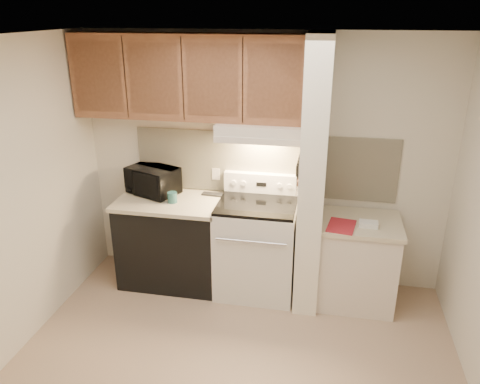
# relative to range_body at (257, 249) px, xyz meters

# --- Properties ---
(floor) EXTENTS (3.60, 3.60, 0.00)m
(floor) POSITION_rel_range_body_xyz_m (0.00, -1.16, -0.46)
(floor) COLOR tan
(floor) RESTS_ON ground
(ceiling) EXTENTS (3.60, 3.60, 0.00)m
(ceiling) POSITION_rel_range_body_xyz_m (0.00, -1.16, 2.04)
(ceiling) COLOR white
(ceiling) RESTS_ON wall_back
(wall_back) EXTENTS (3.60, 2.50, 0.02)m
(wall_back) POSITION_rel_range_body_xyz_m (0.00, 0.34, 0.79)
(wall_back) COLOR beige
(wall_back) RESTS_ON floor
(wall_left) EXTENTS (0.02, 3.00, 2.50)m
(wall_left) POSITION_rel_range_body_xyz_m (-1.80, -1.16, 0.79)
(wall_left) COLOR beige
(wall_left) RESTS_ON floor
(backsplash) EXTENTS (2.60, 0.02, 0.63)m
(backsplash) POSITION_rel_range_body_xyz_m (0.00, 0.33, 0.78)
(backsplash) COLOR beige
(backsplash) RESTS_ON wall_back
(range_body) EXTENTS (0.76, 0.65, 0.92)m
(range_body) POSITION_rel_range_body_xyz_m (0.00, 0.00, 0.00)
(range_body) COLOR silver
(range_body) RESTS_ON floor
(oven_window) EXTENTS (0.50, 0.01, 0.30)m
(oven_window) POSITION_rel_range_body_xyz_m (0.00, -0.32, 0.04)
(oven_window) COLOR black
(oven_window) RESTS_ON range_body
(oven_handle) EXTENTS (0.65, 0.02, 0.02)m
(oven_handle) POSITION_rel_range_body_xyz_m (0.00, -0.35, 0.26)
(oven_handle) COLOR silver
(oven_handle) RESTS_ON range_body
(cooktop) EXTENTS (0.74, 0.64, 0.03)m
(cooktop) POSITION_rel_range_body_xyz_m (0.00, 0.00, 0.48)
(cooktop) COLOR black
(cooktop) RESTS_ON range_body
(range_backguard) EXTENTS (0.76, 0.08, 0.20)m
(range_backguard) POSITION_rel_range_body_xyz_m (0.00, 0.28, 0.59)
(range_backguard) COLOR silver
(range_backguard) RESTS_ON range_body
(range_display) EXTENTS (0.10, 0.01, 0.04)m
(range_display) POSITION_rel_range_body_xyz_m (0.00, 0.24, 0.59)
(range_display) COLOR black
(range_display) RESTS_ON range_backguard
(range_knob_left_outer) EXTENTS (0.05, 0.02, 0.05)m
(range_knob_left_outer) POSITION_rel_range_body_xyz_m (-0.28, 0.24, 0.59)
(range_knob_left_outer) COLOR silver
(range_knob_left_outer) RESTS_ON range_backguard
(range_knob_left_inner) EXTENTS (0.05, 0.02, 0.05)m
(range_knob_left_inner) POSITION_rel_range_body_xyz_m (-0.18, 0.24, 0.59)
(range_knob_left_inner) COLOR silver
(range_knob_left_inner) RESTS_ON range_backguard
(range_knob_right_inner) EXTENTS (0.05, 0.02, 0.05)m
(range_knob_right_inner) POSITION_rel_range_body_xyz_m (0.18, 0.24, 0.59)
(range_knob_right_inner) COLOR silver
(range_knob_right_inner) RESTS_ON range_backguard
(range_knob_right_outer) EXTENTS (0.05, 0.02, 0.05)m
(range_knob_right_outer) POSITION_rel_range_body_xyz_m (0.28, 0.24, 0.59)
(range_knob_right_outer) COLOR silver
(range_knob_right_outer) RESTS_ON range_backguard
(dishwasher_front) EXTENTS (1.00, 0.63, 0.87)m
(dishwasher_front) POSITION_rel_range_body_xyz_m (-0.88, 0.01, -0.03)
(dishwasher_front) COLOR black
(dishwasher_front) RESTS_ON floor
(left_countertop) EXTENTS (1.04, 0.67, 0.04)m
(left_countertop) POSITION_rel_range_body_xyz_m (-0.88, 0.01, 0.43)
(left_countertop) COLOR beige
(left_countertop) RESTS_ON dishwasher_front
(spoon_rest) EXTENTS (0.25, 0.10, 0.02)m
(spoon_rest) POSITION_rel_range_body_xyz_m (-0.48, 0.21, 0.46)
(spoon_rest) COLOR black
(spoon_rest) RESTS_ON left_countertop
(teal_jar) EXTENTS (0.10, 0.10, 0.10)m
(teal_jar) POSITION_rel_range_body_xyz_m (-0.83, -0.05, 0.50)
(teal_jar) COLOR #275959
(teal_jar) RESTS_ON left_countertop
(outlet) EXTENTS (0.08, 0.01, 0.12)m
(outlet) POSITION_rel_range_body_xyz_m (-0.48, 0.32, 0.64)
(outlet) COLOR beige
(outlet) RESTS_ON backsplash
(microwave) EXTENTS (0.58, 0.50, 0.27)m
(microwave) POSITION_rel_range_body_xyz_m (-1.10, 0.15, 0.59)
(microwave) COLOR black
(microwave) RESTS_ON left_countertop
(partition_pillar) EXTENTS (0.22, 0.70, 2.50)m
(partition_pillar) POSITION_rel_range_body_xyz_m (0.51, -0.01, 0.79)
(partition_pillar) COLOR white
(partition_pillar) RESTS_ON floor
(pillar_trim) EXTENTS (0.01, 0.70, 0.04)m
(pillar_trim) POSITION_rel_range_body_xyz_m (0.39, -0.01, 0.84)
(pillar_trim) COLOR brown
(pillar_trim) RESTS_ON partition_pillar
(knife_strip) EXTENTS (0.02, 0.42, 0.04)m
(knife_strip) POSITION_rel_range_body_xyz_m (0.39, -0.06, 0.86)
(knife_strip) COLOR black
(knife_strip) RESTS_ON partition_pillar
(knife_blade_a) EXTENTS (0.01, 0.03, 0.16)m
(knife_blade_a) POSITION_rel_range_body_xyz_m (0.38, -0.21, 0.76)
(knife_blade_a) COLOR silver
(knife_blade_a) RESTS_ON knife_strip
(knife_handle_a) EXTENTS (0.02, 0.02, 0.10)m
(knife_handle_a) POSITION_rel_range_body_xyz_m (0.38, -0.22, 0.91)
(knife_handle_a) COLOR black
(knife_handle_a) RESTS_ON knife_strip
(knife_blade_b) EXTENTS (0.01, 0.04, 0.18)m
(knife_blade_b) POSITION_rel_range_body_xyz_m (0.38, -0.14, 0.75)
(knife_blade_b) COLOR silver
(knife_blade_b) RESTS_ON knife_strip
(knife_handle_b) EXTENTS (0.02, 0.02, 0.10)m
(knife_handle_b) POSITION_rel_range_body_xyz_m (0.38, -0.15, 0.91)
(knife_handle_b) COLOR black
(knife_handle_b) RESTS_ON knife_strip
(knife_blade_c) EXTENTS (0.01, 0.04, 0.20)m
(knife_blade_c) POSITION_rel_range_body_xyz_m (0.38, -0.05, 0.74)
(knife_blade_c) COLOR silver
(knife_blade_c) RESTS_ON knife_strip
(knife_handle_c) EXTENTS (0.02, 0.02, 0.10)m
(knife_handle_c) POSITION_rel_range_body_xyz_m (0.38, -0.07, 0.91)
(knife_handle_c) COLOR black
(knife_handle_c) RESTS_ON knife_strip
(knife_blade_d) EXTENTS (0.01, 0.04, 0.16)m
(knife_blade_d) POSITION_rel_range_body_xyz_m (0.38, 0.02, 0.76)
(knife_blade_d) COLOR silver
(knife_blade_d) RESTS_ON knife_strip
(knife_handle_d) EXTENTS (0.02, 0.02, 0.10)m
(knife_handle_d) POSITION_rel_range_body_xyz_m (0.38, 0.02, 0.91)
(knife_handle_d) COLOR black
(knife_handle_d) RESTS_ON knife_strip
(knife_blade_e) EXTENTS (0.01, 0.04, 0.18)m
(knife_blade_e) POSITION_rel_range_body_xyz_m (0.38, 0.11, 0.75)
(knife_blade_e) COLOR silver
(knife_blade_e) RESTS_ON knife_strip
(knife_handle_e) EXTENTS (0.02, 0.02, 0.10)m
(knife_handle_e) POSITION_rel_range_body_xyz_m (0.38, 0.11, 0.91)
(knife_handle_e) COLOR black
(knife_handle_e) RESTS_ON knife_strip
(oven_mitt) EXTENTS (0.03, 0.10, 0.25)m
(oven_mitt) POSITION_rel_range_body_xyz_m (0.38, 0.17, 0.77)
(oven_mitt) COLOR slate
(oven_mitt) RESTS_ON partition_pillar
(right_cab_base) EXTENTS (0.70, 0.60, 0.81)m
(right_cab_base) POSITION_rel_range_body_xyz_m (0.97, -0.01, -0.06)
(right_cab_base) COLOR beige
(right_cab_base) RESTS_ON floor
(right_countertop) EXTENTS (0.74, 0.64, 0.04)m
(right_countertop) POSITION_rel_range_body_xyz_m (0.97, -0.01, 0.37)
(right_countertop) COLOR beige
(right_countertop) RESTS_ON right_cab_base
(red_folder) EXTENTS (0.28, 0.35, 0.01)m
(red_folder) POSITION_rel_range_body_xyz_m (0.79, -0.16, 0.40)
(red_folder) COLOR #A71E29
(red_folder) RESTS_ON right_countertop
(white_box) EXTENTS (0.17, 0.12, 0.04)m
(white_box) POSITION_rel_range_body_xyz_m (1.03, -0.11, 0.41)
(white_box) COLOR white
(white_box) RESTS_ON right_countertop
(range_hood) EXTENTS (0.78, 0.44, 0.15)m
(range_hood) POSITION_rel_range_body_xyz_m (0.00, 0.12, 1.17)
(range_hood) COLOR beige
(range_hood) RESTS_ON upper_cabinets
(hood_lip) EXTENTS (0.78, 0.04, 0.06)m
(hood_lip) POSITION_rel_range_body_xyz_m (0.00, -0.08, 1.12)
(hood_lip) COLOR beige
(hood_lip) RESTS_ON range_hood
(upper_cabinets) EXTENTS (2.18, 0.33, 0.77)m
(upper_cabinets) POSITION_rel_range_body_xyz_m (-0.69, 0.17, 1.62)
(upper_cabinets) COLOR brown
(upper_cabinets) RESTS_ON wall_back
(cab_door_a) EXTENTS (0.46, 0.01, 0.63)m
(cab_door_a) POSITION_rel_range_body_xyz_m (-1.51, 0.01, 1.62)
(cab_door_a) COLOR brown
(cab_door_a) RESTS_ON upper_cabinets
(cab_gap_a) EXTENTS (0.01, 0.01, 0.73)m
(cab_gap_a) POSITION_rel_range_body_xyz_m (-1.23, 0.01, 1.62)
(cab_gap_a) COLOR black
(cab_gap_a) RESTS_ON upper_cabinets
(cab_door_b) EXTENTS (0.46, 0.01, 0.63)m
(cab_door_b) POSITION_rel_range_body_xyz_m (-0.96, 0.01, 1.62)
(cab_door_b) COLOR brown
(cab_door_b) RESTS_ON upper_cabinets
(cab_gap_b) EXTENTS (0.01, 0.01, 0.73)m
(cab_gap_b) POSITION_rel_range_body_xyz_m (-0.69, 0.01, 1.62)
(cab_gap_b) COLOR black
(cab_gap_b) RESTS_ON upper_cabinets
(cab_door_c) EXTENTS (0.46, 0.01, 0.63)m
(cab_door_c) POSITION_rel_range_body_xyz_m (-0.42, 0.01, 1.62)
(cab_door_c) COLOR brown
(cab_door_c) RESTS_ON upper_cabinets
(cab_gap_c) EXTENTS (0.01, 0.01, 0.73)m
(cab_gap_c) POSITION_rel_range_body_xyz_m (-0.14, 0.01, 1.62)
(cab_gap_c) COLOR black
(cab_gap_c) RESTS_ON upper_cabinets
(cab_door_d) EXTENTS (0.46, 0.01, 0.63)m
(cab_door_d) POSITION_rel_range_body_xyz_m (0.13, 0.01, 1.62)
(cab_door_d) COLOR brown
(cab_door_d) RESTS_ON upper_cabinets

